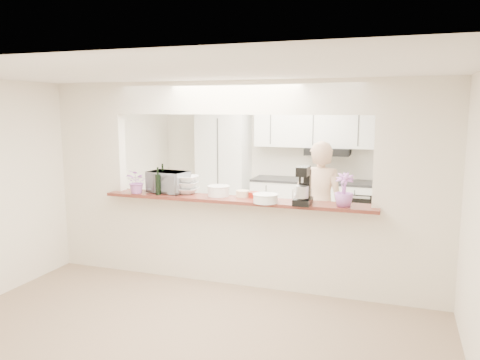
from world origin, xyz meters
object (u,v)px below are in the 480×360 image
at_px(refrigerator, 410,191).
at_px(stand_mixer, 303,187).
at_px(toaster_oven, 168,182).
at_px(person, 320,207).

height_order(refrigerator, stand_mixer, refrigerator).
bearing_deg(stand_mixer, toaster_oven, 174.16).
xyz_separation_m(refrigerator, stand_mixer, (-1.20, -2.79, 0.44)).
xyz_separation_m(toaster_oven, person, (1.85, 0.75, -0.35)).
xyz_separation_m(toaster_oven, stand_mixer, (1.81, -0.19, 0.06)).
distance_m(toaster_oven, person, 2.03).
relative_size(refrigerator, person, 0.97).
distance_m(refrigerator, stand_mixer, 3.06).
bearing_deg(toaster_oven, person, 29.55).
xyz_separation_m(stand_mixer, person, (0.04, 0.94, -0.41)).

